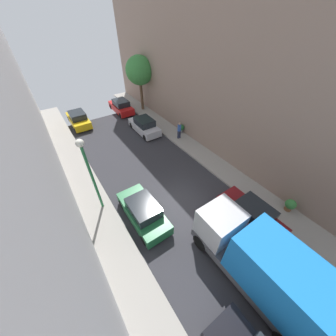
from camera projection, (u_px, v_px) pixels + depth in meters
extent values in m
plane|color=#2D2D33|center=(180.00, 202.00, 13.24)|extent=(32.00, 32.00, 0.00)
cube|color=gray|center=(112.00, 239.00, 11.07)|extent=(2.00, 44.00, 0.15)
cube|color=gray|center=(229.00, 174.00, 15.32)|extent=(2.00, 44.00, 0.15)
cube|color=gray|center=(300.00, 56.00, 11.75)|extent=(6.00, 44.00, 16.13)
cylinder|color=black|center=(238.00, 320.00, 8.07)|extent=(0.22, 0.64, 0.64)
cube|color=#1E6638|center=(143.00, 213.00, 11.92)|extent=(1.76, 4.20, 0.76)
cube|color=#1E2328|center=(143.00, 208.00, 11.37)|extent=(1.56, 2.10, 0.64)
cylinder|color=black|center=(122.00, 204.00, 12.70)|extent=(0.22, 0.64, 0.64)
cylinder|color=black|center=(143.00, 194.00, 13.36)|extent=(0.22, 0.64, 0.64)
cylinder|color=black|center=(145.00, 240.00, 10.78)|extent=(0.22, 0.64, 0.64)
cylinder|color=black|center=(167.00, 227.00, 11.44)|extent=(0.22, 0.64, 0.64)
cube|color=gold|center=(79.00, 120.00, 21.37)|extent=(1.76, 4.20, 0.76)
cube|color=#1E2328|center=(77.00, 115.00, 20.81)|extent=(1.56, 2.10, 0.64)
cylinder|color=black|center=(69.00, 119.00, 22.15)|extent=(0.22, 0.64, 0.64)
cylinder|color=black|center=(83.00, 116.00, 22.81)|extent=(0.22, 0.64, 0.64)
cylinder|color=black|center=(76.00, 130.00, 20.22)|extent=(0.22, 0.64, 0.64)
cylinder|color=black|center=(90.00, 126.00, 20.88)|extent=(0.22, 0.64, 0.64)
cube|color=maroon|center=(250.00, 216.00, 11.76)|extent=(1.76, 4.20, 0.76)
cube|color=#1E2328|center=(255.00, 211.00, 11.20)|extent=(1.56, 2.10, 0.64)
cylinder|color=black|center=(222.00, 207.00, 12.54)|extent=(0.22, 0.64, 0.64)
cylinder|color=black|center=(237.00, 197.00, 13.20)|extent=(0.22, 0.64, 0.64)
cylinder|color=black|center=(263.00, 244.00, 10.61)|extent=(0.22, 0.64, 0.64)
cylinder|color=black|center=(278.00, 230.00, 11.27)|extent=(0.22, 0.64, 0.64)
cube|color=silver|center=(144.00, 127.00, 20.19)|extent=(1.76, 4.20, 0.76)
cube|color=#1E2328|center=(144.00, 122.00, 19.64)|extent=(1.56, 2.10, 0.64)
cylinder|color=black|center=(132.00, 125.00, 20.98)|extent=(0.22, 0.64, 0.64)
cylinder|color=black|center=(144.00, 122.00, 21.64)|extent=(0.22, 0.64, 0.64)
cylinder|color=black|center=(145.00, 138.00, 19.05)|extent=(0.22, 0.64, 0.64)
cylinder|color=black|center=(158.00, 133.00, 19.71)|extent=(0.22, 0.64, 0.64)
cube|color=red|center=(121.00, 108.00, 23.96)|extent=(1.76, 4.20, 0.76)
cube|color=#1E2328|center=(121.00, 103.00, 23.41)|extent=(1.56, 2.10, 0.64)
cylinder|color=black|center=(111.00, 107.00, 24.75)|extent=(0.22, 0.64, 0.64)
cylinder|color=black|center=(122.00, 104.00, 25.41)|extent=(0.22, 0.64, 0.64)
cylinder|color=black|center=(121.00, 115.00, 22.82)|extent=(0.22, 0.64, 0.64)
cylinder|color=black|center=(132.00, 112.00, 23.48)|extent=(0.22, 0.64, 0.64)
cube|color=#4C4C51|center=(252.00, 271.00, 9.15)|extent=(2.20, 6.60, 0.50)
cube|color=#B7B7BC|center=(220.00, 223.00, 9.92)|extent=(2.10, 1.80, 1.70)
cube|color=blue|center=(284.00, 279.00, 7.57)|extent=(2.24, 4.20, 2.40)
cylinder|color=black|center=(201.00, 242.00, 10.51)|extent=(0.30, 0.96, 0.96)
cylinder|color=black|center=(225.00, 225.00, 11.35)|extent=(0.30, 0.96, 0.96)
cylinder|color=black|center=(311.00, 308.00, 8.24)|extent=(0.30, 0.96, 0.96)
cylinder|color=#2D334C|center=(178.00, 135.00, 19.01)|extent=(0.18, 0.18, 0.82)
cylinder|color=#2D334C|center=(180.00, 134.00, 19.11)|extent=(0.18, 0.18, 0.82)
cylinder|color=#3359B2|center=(179.00, 128.00, 18.58)|extent=(0.36, 0.36, 0.64)
sphere|color=tan|center=(180.00, 124.00, 18.28)|extent=(0.24, 0.24, 0.24)
cylinder|color=brown|center=(142.00, 96.00, 23.52)|extent=(0.34, 0.34, 3.43)
sphere|color=#38843D|center=(139.00, 70.00, 21.60)|extent=(3.18, 3.18, 3.18)
cylinder|color=slate|center=(181.00, 131.00, 20.03)|extent=(0.39, 0.39, 0.33)
sphere|color=#23602D|center=(181.00, 128.00, 19.76)|extent=(0.62, 0.62, 0.62)
cylinder|color=brown|center=(288.00, 208.00, 12.50)|extent=(0.42, 0.42, 0.29)
sphere|color=#38843D|center=(291.00, 204.00, 12.22)|extent=(0.67, 0.67, 0.67)
cylinder|color=#26723F|center=(93.00, 181.00, 11.21)|extent=(0.16, 0.16, 4.88)
sphere|color=white|center=(80.00, 143.00, 9.46)|extent=(0.44, 0.44, 0.44)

